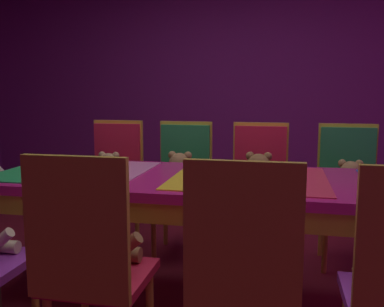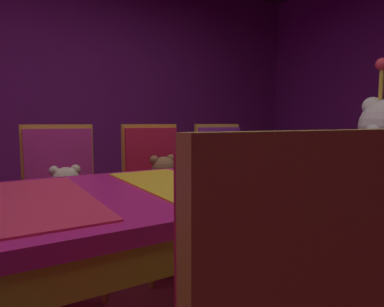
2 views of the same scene
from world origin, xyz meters
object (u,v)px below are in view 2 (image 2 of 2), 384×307
object	(u,v)px
teddy_left_1	(67,197)
chair_left_2	(155,181)
chair_left_1	(62,191)
teddy_left_2	(164,184)
teddy_right_2	(379,262)
chair_left_3	(223,174)
teddy_left_3	(234,179)
banquet_table	(175,205)

from	to	relation	value
teddy_left_1	chair_left_2	xyz separation A→B (m)	(-0.16, 0.61, 0.01)
chair_left_1	teddy_left_2	xyz separation A→B (m)	(0.13, 0.61, 0.00)
teddy_left_1	teddy_left_2	distance (m)	0.61
chair_left_2	teddy_right_2	size ratio (longest dim) A/B	2.91
teddy_left_1	chair_left_3	world-z (taller)	chair_left_3
teddy_left_1	teddy_left_3	size ratio (longest dim) A/B	1.05
chair_left_2	teddy_right_2	distance (m)	1.53
teddy_left_2	teddy_left_3	distance (m)	0.58
chair_left_2	chair_left_3	xyz separation A→B (m)	(-0.00, 0.58, 0.00)
teddy_left_3	teddy_left_1	bearing A→B (deg)	-89.15
teddy_left_3	chair_left_1	bearing A→B (deg)	-96.12
teddy_left_1	teddy_left_2	world-z (taller)	teddy_left_2
chair_left_1	teddy_left_2	distance (m)	0.62
chair_left_3	teddy_left_3	xyz separation A→B (m)	(0.14, 0.00, -0.02)
banquet_table	chair_left_2	distance (m)	0.90
chair_left_1	teddy_left_1	size ratio (longest dim) A/B	3.08
banquet_table	chair_left_2	bearing A→B (deg)	160.70
teddy_left_2	chair_left_3	world-z (taller)	chair_left_3
chair_left_3	banquet_table	bearing A→B (deg)	-45.86
chair_left_1	teddy_right_2	world-z (taller)	chair_left_1
chair_left_1	teddy_right_2	xyz separation A→B (m)	(1.52, 0.61, -0.00)
chair_left_1	teddy_left_3	xyz separation A→B (m)	(0.13, 1.19, -0.02)
chair_left_3	teddy_left_3	world-z (taller)	chair_left_3
chair_left_2	banquet_table	bearing A→B (deg)	-19.30
teddy_right_2	banquet_table	bearing A→B (deg)	24.01
teddy_left_1	teddy_left_3	bearing A→B (deg)	90.85
teddy_left_1	chair_left_2	bearing A→B (deg)	104.81
chair_left_2	teddy_left_3	world-z (taller)	chair_left_2
banquet_table	teddy_left_1	size ratio (longest dim) A/B	7.59
chair_left_1	chair_left_3	xyz separation A→B (m)	(-0.02, 1.19, 0.00)
chair_left_1	teddy_left_1	bearing A→B (deg)	0.00
chair_left_2	teddy_right_2	world-z (taller)	chair_left_2
teddy_left_2	chair_left_3	distance (m)	0.60
chair_left_3	teddy_left_3	distance (m)	0.14
chair_left_3	teddy_right_2	distance (m)	1.64
chair_left_1	chair_left_2	world-z (taller)	same
teddy_left_1	teddy_left_2	bearing A→B (deg)	91.30
teddy_left_2	banquet_table	bearing A→B (deg)	-22.93
banquet_table	teddy_left_3	distance (m)	1.13
teddy_left_1	chair_left_2	distance (m)	0.63
chair_left_2	teddy_right_2	bearing A→B (deg)	0.19
teddy_right_2	chair_left_1	bearing A→B (deg)	21.96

